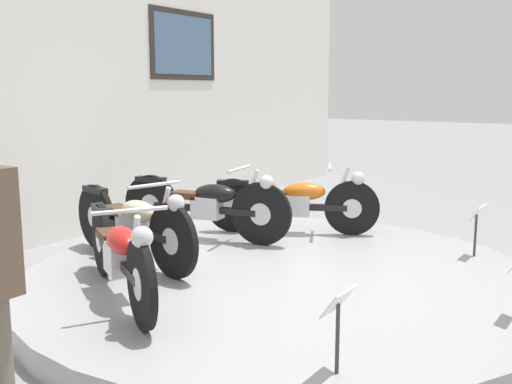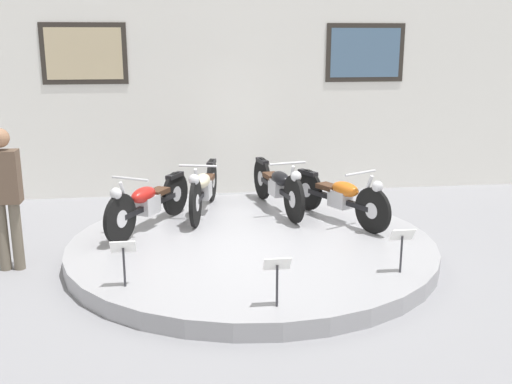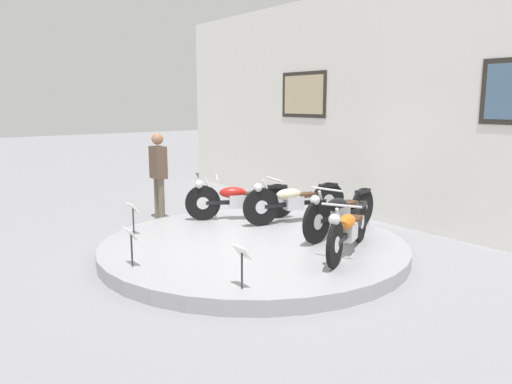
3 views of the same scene
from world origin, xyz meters
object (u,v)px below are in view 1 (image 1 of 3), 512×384
Objects in this scene: motorcycle_black at (207,203)px; info_placard_front_left at (338,313)px; motorcycle_orange at (296,201)px; info_placard_front_right at (476,220)px; motorcycle_cream at (133,222)px; motorcycle_red at (120,252)px.

motorcycle_black is 3.30m from info_placard_front_left.
motorcycle_black is 1.02m from motorcycle_orange.
info_placard_front_right is (2.98, 0.00, 0.00)m from info_placard_front_left.
motorcycle_cream reaches higher than info_placard_front_left.
motorcycle_red is 3.42m from info_placard_front_right.
motorcycle_red is 3.40× the size of info_placard_front_right.
motorcycle_cream is at bearing 128.17° from info_placard_front_right.
motorcycle_cream is (0.78, 0.65, 0.01)m from motorcycle_red.
motorcycle_orange is 3.46× the size of info_placard_front_left.
motorcycle_black reaches higher than motorcycle_orange.
info_placard_front_left is (-2.82, -1.94, -0.01)m from motorcycle_orange.
info_placard_front_left is at bearing -94.80° from motorcycle_red.
info_placard_front_right is at bearing -85.16° from motorcycle_orange.
motorcycle_orange is 1.95m from info_placard_front_right.
motorcycle_orange is (2.65, -0.00, -0.01)m from motorcycle_red.
motorcycle_black is 3.89× the size of info_placard_front_left.
motorcycle_cream is 0.99× the size of motorcycle_black.
info_placard_front_left and info_placard_front_right have the same top height.
info_placard_front_left is at bearing -145.39° from motorcycle_orange.
motorcycle_red is at bearing -160.84° from motorcycle_black.
motorcycle_cream is 1.10m from motorcycle_black.
motorcycle_black is at bearing 19.16° from motorcycle_red.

